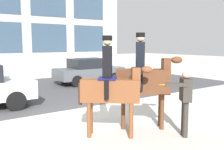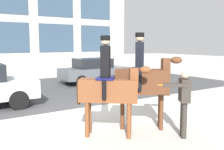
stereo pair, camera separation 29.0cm
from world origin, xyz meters
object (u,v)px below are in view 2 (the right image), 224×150
object	(u,v)px
street_car_far_lane	(94,70)
pedestrian_bystander	(184,98)
mounted_horse_companion	(143,79)
mounted_horse_lead	(110,87)

from	to	relation	value
street_car_far_lane	pedestrian_bystander	bearing A→B (deg)	-104.49
street_car_far_lane	mounted_horse_companion	bearing A→B (deg)	-109.00
mounted_horse_lead	street_car_far_lane	distance (m)	8.73
mounted_horse_lead	mounted_horse_companion	world-z (taller)	mounted_horse_companion
mounted_horse_lead	pedestrian_bystander	xyz separation A→B (m)	(1.48, -1.08, -0.27)
mounted_horse_companion	street_car_far_lane	xyz separation A→B (m)	(2.70, 7.83, -0.61)
pedestrian_bystander	street_car_far_lane	world-z (taller)	pedestrian_bystander
pedestrian_bystander	mounted_horse_lead	bearing A→B (deg)	-0.25
mounted_horse_companion	street_car_far_lane	world-z (taller)	mounted_horse_companion
pedestrian_bystander	street_car_far_lane	bearing A→B (deg)	-68.60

